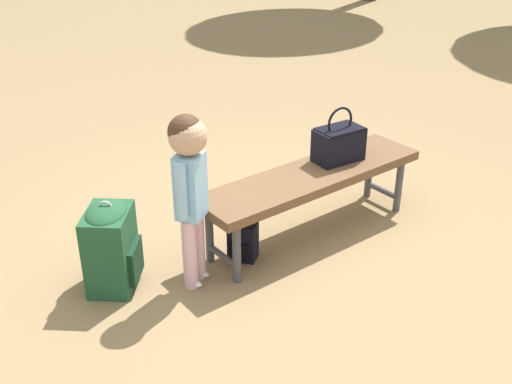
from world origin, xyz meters
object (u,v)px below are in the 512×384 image
at_px(handbag, 339,142).
at_px(backpack_small, 243,238).
at_px(park_bench, 312,180).
at_px(child_standing, 189,175).
at_px(backpack_large, 110,244).

bearing_deg(handbag, backpack_small, 8.73).
xyz_separation_m(park_bench, child_standing, (0.89, 0.12, 0.30)).
distance_m(park_bench, backpack_large, 1.31).
height_order(handbag, child_standing, child_standing).
relative_size(park_bench, child_standing, 1.59).
height_order(park_bench, backpack_small, park_bench).
bearing_deg(handbag, backpack_large, 0.11).
bearing_deg(child_standing, backpack_large, -24.85).
xyz_separation_m(park_bench, handbag, (-0.25, -0.08, 0.18)).
bearing_deg(handbag, park_bench, 16.76).
bearing_deg(backpack_large, park_bench, 176.85).
distance_m(child_standing, backpack_small, 0.66).
distance_m(park_bench, handbag, 0.32).
xyz_separation_m(park_bench, backpack_small, (0.52, 0.04, -0.25)).
distance_m(handbag, backpack_large, 1.58).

